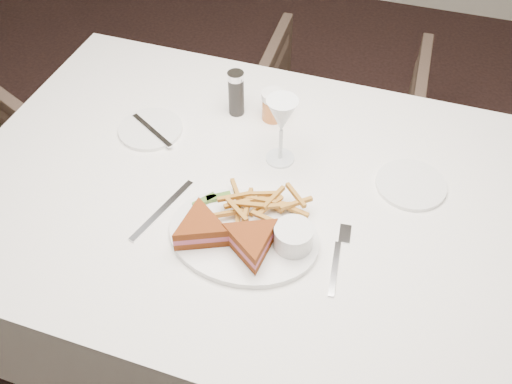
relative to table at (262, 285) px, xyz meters
The scene contains 3 objects.
table is the anchor object (origin of this frame).
chair_far 0.88m from the table, 88.28° to the left, with size 0.59×0.55×0.60m, color #48372C.
table_setting 0.42m from the table, 93.69° to the right, with size 0.81×0.61×0.18m.
Camera 1 is at (0.19, -0.71, 1.69)m, focal length 40.00 mm.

